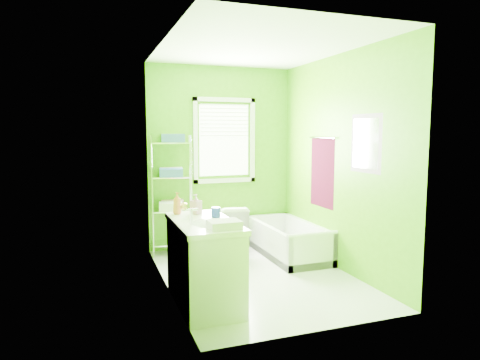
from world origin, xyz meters
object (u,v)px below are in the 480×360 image
object	(u,v)px
bathtub	(288,245)
wire_shelf_unit	(173,181)
toilet	(232,229)
vanity	(204,260)

from	to	relation	value
bathtub	wire_shelf_unit	bearing A→B (deg)	156.85
toilet	vanity	distance (m)	1.81
bathtub	wire_shelf_unit	world-z (taller)	wire_shelf_unit
vanity	wire_shelf_unit	world-z (taller)	wire_shelf_unit
bathtub	toilet	world-z (taller)	toilet
bathtub	vanity	distance (m)	1.94
bathtub	vanity	size ratio (longest dim) A/B	1.32
wire_shelf_unit	toilet	bearing A→B (deg)	-15.28
toilet	wire_shelf_unit	world-z (taller)	wire_shelf_unit
toilet	wire_shelf_unit	xyz separation A→B (m)	(-0.77, 0.21, 0.67)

